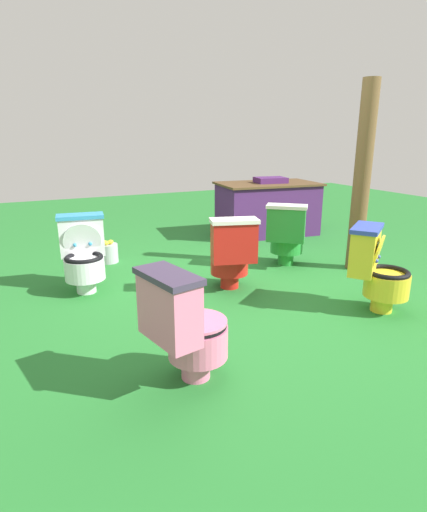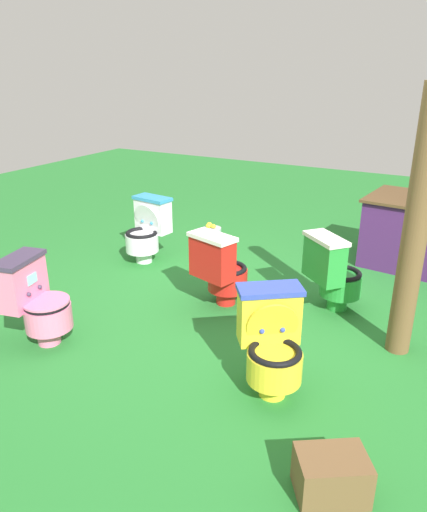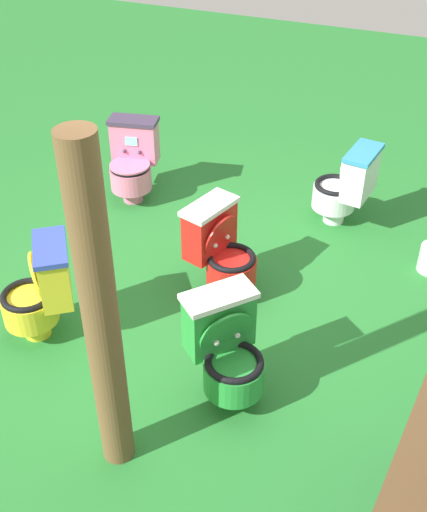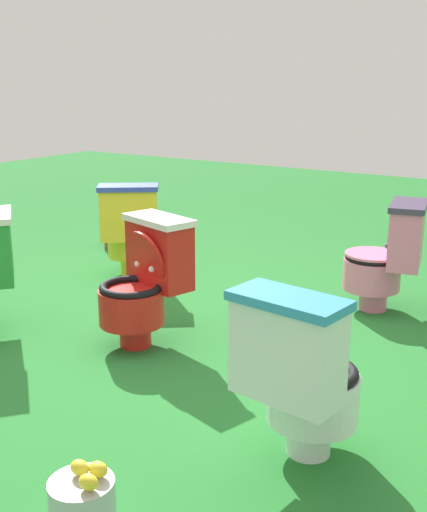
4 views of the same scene
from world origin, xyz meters
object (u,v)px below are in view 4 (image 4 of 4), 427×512
(toilet_yellow, at_px, (130,229))
(small_crate, at_px, (127,234))
(toilet_red, at_px, (145,280))
(lemon_bucket, at_px, (83,509))
(toilet_white, at_px, (302,375))
(toilet_pink, at_px, (387,256))

(toilet_yellow, relative_size, small_crate, 2.00)
(toilet_red, height_order, small_crate, toilet_red)
(small_crate, xyz_separation_m, lemon_bucket, (-2.40, 3.05, -0.00))
(toilet_yellow, xyz_separation_m, small_crate, (0.63, -0.68, -0.25))
(toilet_white, bearing_deg, small_crate, 148.46)
(toilet_white, relative_size, lemon_bucket, 2.63)
(toilet_pink, distance_m, small_crate, 2.53)
(small_crate, bearing_deg, toilet_pink, 171.81)
(toilet_yellow, distance_m, lemon_bucket, 2.97)
(toilet_red, bearing_deg, small_crate, -30.67)
(toilet_red, relative_size, lemon_bucket, 2.63)
(toilet_red, height_order, toilet_yellow, same)
(toilet_white, bearing_deg, toilet_pink, 106.19)
(toilet_red, distance_m, toilet_pink, 1.60)
(toilet_white, bearing_deg, toilet_yellow, 151.47)
(toilet_white, distance_m, small_crate, 3.59)
(toilet_pink, bearing_deg, small_crate, 69.15)
(toilet_yellow, bearing_deg, toilet_white, -72.19)
(toilet_pink, xyz_separation_m, small_crate, (2.49, -0.36, -0.25))
(small_crate, bearing_deg, toilet_yellow, 132.57)
(toilet_pink, bearing_deg, lemon_bucket, 165.33)
(toilet_white, xyz_separation_m, lemon_bucket, (0.39, 0.81, -0.26))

